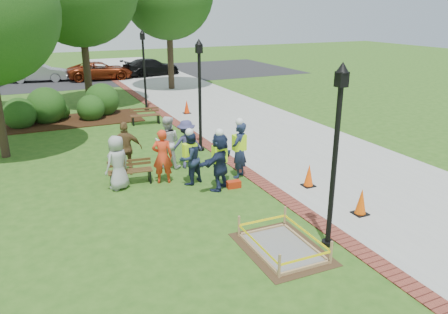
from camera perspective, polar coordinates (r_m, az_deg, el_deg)
name	(u,v)px	position (r m, az deg, el deg)	size (l,w,h in m)	color
ground	(226,205)	(12.46, 0.23, -6.29)	(100.00, 100.00, 0.00)	#285116
sidewalk	(231,114)	(23.07, 0.97, 5.60)	(6.00, 60.00, 0.02)	#9E9E99
brick_edging	(173,120)	(21.89, -6.74, 4.76)	(0.50, 60.00, 0.03)	maroon
mulch_bed	(68,121)	(22.91, -19.73, 4.42)	(7.00, 3.00, 0.05)	#381E0F
parking_lot	(86,77)	(37.90, -17.60, 9.96)	(36.00, 12.00, 0.01)	black
wet_concrete_pad	(282,240)	(10.31, 7.62, -10.72)	(1.73, 2.32, 0.55)	#47331E
bench_near	(131,176)	(14.18, -12.10, -2.49)	(1.42, 0.62, 0.74)	brown
bench_far	(146,119)	(21.41, -10.21, 4.90)	(1.44, 0.61, 0.76)	brown
cone_front	(361,202)	(12.32, 17.48, -5.67)	(0.38, 0.38, 0.76)	black
cone_back	(309,176)	(13.83, 11.02, -2.45)	(0.37, 0.37, 0.73)	black
cone_far	(187,107)	(23.25, -4.89, 6.50)	(0.37, 0.37, 0.73)	black
toolbox	(234,184)	(13.59, 1.26, -3.59)	(0.44, 0.24, 0.22)	#B5280D
lamp_near	(336,145)	(9.82, 14.42, 1.58)	(0.28, 0.28, 4.26)	black
lamp_mid	(200,87)	(16.61, -3.20, 9.06)	(0.28, 0.28, 4.26)	black
lamp_far	(144,64)	(24.15, -10.41, 11.85)	(0.28, 0.28, 4.26)	black
shrub_a	(22,127)	(22.64, -24.92, 3.54)	(1.51, 1.51, 1.51)	#164112
shrub_b	(48,122)	(23.21, -21.99, 4.27)	(1.85, 1.85, 1.85)	#164112
shrub_c	(92,120)	(22.96, -16.88, 4.69)	(1.35, 1.35, 1.35)	#164112
shrub_d	(103,114)	(23.99, -15.51, 5.41)	(1.76, 1.76, 1.76)	#164112
shrub_e	(61,119)	(23.63, -20.46, 4.70)	(0.90, 0.90, 0.90)	#164112
casual_person_a	(118,163)	(13.65, -13.74, -0.73)	(0.64, 0.57, 1.69)	#9E9E9E
casual_person_b	(162,157)	(13.85, -8.04, 0.06)	(0.64, 0.51, 1.75)	red
casual_person_c	(167,142)	(15.16, -7.41, 1.90)	(0.70, 0.62, 1.83)	silver
casual_person_d	(126,149)	(14.77, -12.69, 1.07)	(0.64, 0.49, 1.80)	brown
casual_person_e	(186,144)	(15.13, -4.93, 1.68)	(0.58, 0.41, 1.69)	#393863
hivis_worker_a	(220,160)	(13.21, -0.58, -0.34)	(0.68, 0.62, 1.93)	#1B3048
hivis_worker_b	(239,148)	(14.16, 1.99, 1.13)	(0.70, 0.67, 2.00)	#1A2E45
hivis_worker_c	(190,157)	(13.67, -4.47, 0.06)	(0.63, 0.52, 1.82)	#161D3B
parked_car_b	(40,82)	(36.56, -22.91, 9.05)	(4.61, 2.01, 1.50)	#959599
parked_car_c	(101,80)	(36.07, -15.74, 9.71)	(4.59, 2.00, 1.50)	maroon
parked_car_d	(152,75)	(37.44, -9.43, 10.46)	(4.63, 2.01, 1.51)	black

